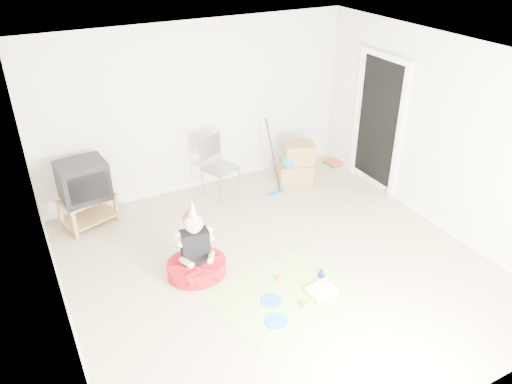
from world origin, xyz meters
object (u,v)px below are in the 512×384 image
crt_tv (83,180)px  folding_chair (221,168)px  seated_woman (196,259)px  tv_stand (89,209)px  birthday_cake (321,292)px  cardboard_boxes (296,164)px

crt_tv → folding_chair: size_ratio=0.62×
crt_tv → seated_woman: (0.91, -1.76, -0.49)m
crt_tv → folding_chair: folding_chair is taller
tv_stand → crt_tv: size_ratio=1.29×
birthday_cake → cardboard_boxes: bearing=64.2°
tv_stand → cardboard_boxes: (3.27, -0.26, 0.06)m
crt_tv → birthday_cake: bearing=-59.0°
tv_stand → birthday_cake: size_ratio=2.44×
folding_chair → cardboard_boxes: (1.28, -0.15, -0.17)m
crt_tv → folding_chair: bearing=-8.7°
tv_stand → cardboard_boxes: size_ratio=1.19×
folding_chair → seated_woman: bearing=-123.3°
tv_stand → folding_chair: size_ratio=0.80×
folding_chair → seated_woman: 1.98m
tv_stand → cardboard_boxes: cardboard_boxes is taller
folding_chair → seated_woman: seated_woman is taller
crt_tv → seated_woman: 2.04m
crt_tv → folding_chair: (1.99, -0.12, -0.22)m
cardboard_boxes → seated_woman: seated_woman is taller
cardboard_boxes → birthday_cake: cardboard_boxes is taller
cardboard_boxes → birthday_cake: 2.82m
seated_woman → birthday_cake: seated_woman is taller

